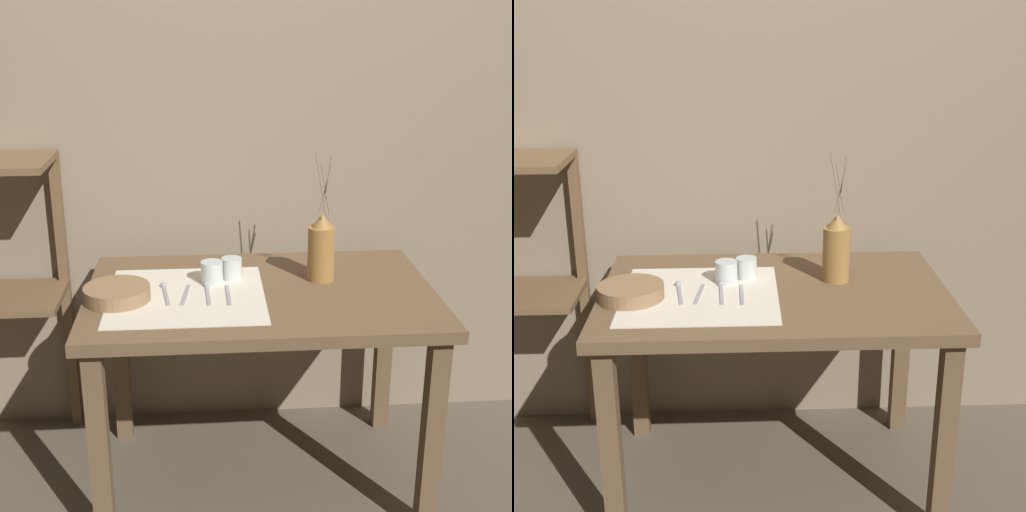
% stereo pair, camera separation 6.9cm
% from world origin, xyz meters
% --- Properties ---
extents(ground_plane, '(12.00, 12.00, 0.00)m').
position_xyz_m(ground_plane, '(0.00, 0.00, 0.00)').
color(ground_plane, brown).
extents(stone_wall_back, '(7.00, 0.06, 2.40)m').
position_xyz_m(stone_wall_back, '(0.00, 0.48, 1.20)').
color(stone_wall_back, gray).
rests_on(stone_wall_back, ground_plane).
extents(wooden_table, '(1.15, 0.74, 0.74)m').
position_xyz_m(wooden_table, '(0.00, 0.00, 0.63)').
color(wooden_table, brown).
rests_on(wooden_table, ground_plane).
extents(linen_cloth, '(0.51, 0.50, 0.00)m').
position_xyz_m(linen_cloth, '(-0.24, -0.03, 0.74)').
color(linen_cloth, beige).
rests_on(linen_cloth, wooden_table).
extents(pitcher_with_flowers, '(0.09, 0.09, 0.45)m').
position_xyz_m(pitcher_with_flowers, '(0.21, 0.08, 0.85)').
color(pitcher_with_flowers, olive).
rests_on(pitcher_with_flowers, wooden_table).
extents(wooden_bowl, '(0.21, 0.21, 0.05)m').
position_xyz_m(wooden_bowl, '(-0.46, -0.06, 0.76)').
color(wooden_bowl, '#8E6B47').
rests_on(wooden_bowl, wooden_table).
extents(glass_tumbler_near, '(0.08, 0.08, 0.08)m').
position_xyz_m(glass_tumbler_near, '(-0.16, 0.07, 0.78)').
color(glass_tumbler_near, silver).
rests_on(glass_tumbler_near, wooden_table).
extents(glass_tumbler_far, '(0.07, 0.07, 0.07)m').
position_xyz_m(glass_tumbler_far, '(-0.09, 0.11, 0.78)').
color(glass_tumbler_far, silver).
rests_on(glass_tumbler_far, wooden_table).
extents(fork_inner, '(0.01, 0.17, 0.00)m').
position_xyz_m(fork_inner, '(-0.39, -0.05, 0.74)').
color(fork_inner, '#939399').
rests_on(fork_inner, wooden_table).
extents(spoon_inner, '(0.04, 0.18, 0.02)m').
position_xyz_m(spoon_inner, '(-0.32, 0.02, 0.74)').
color(spoon_inner, '#939399').
rests_on(spoon_inner, wooden_table).
extents(fork_outer, '(0.03, 0.17, 0.00)m').
position_xyz_m(fork_outer, '(-0.25, -0.04, 0.74)').
color(fork_outer, '#939399').
rests_on(fork_outer, wooden_table).
extents(spoon_outer, '(0.02, 0.18, 0.02)m').
position_xyz_m(spoon_outer, '(-0.18, 0.01, 0.74)').
color(spoon_outer, '#939399').
rests_on(spoon_outer, wooden_table).
extents(knife_center, '(0.02, 0.17, 0.00)m').
position_xyz_m(knife_center, '(-0.11, -0.05, 0.74)').
color(knife_center, '#939399').
rests_on(knife_center, wooden_table).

